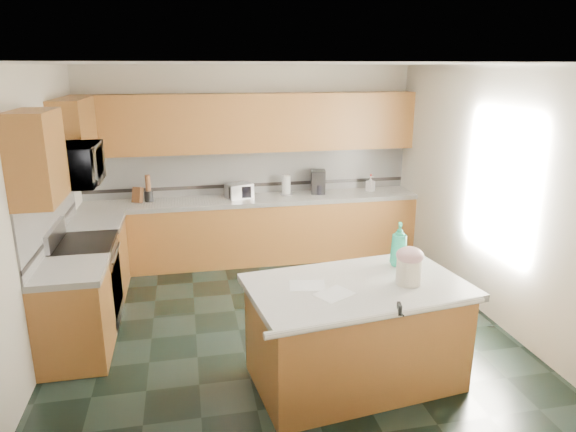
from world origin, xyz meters
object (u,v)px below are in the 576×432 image
object	(u,v)px
soap_bottle_island	(399,244)
toaster_oven	(239,191)
island_base	(355,336)
knife_block	(138,195)
island_top	(357,287)
treat_jar	(409,271)
coffee_maker	(318,182)

from	to	relation	value
soap_bottle_island	toaster_oven	world-z (taller)	soap_bottle_island
island_base	knife_block	world-z (taller)	knife_block
island_base	toaster_oven	bearing A→B (deg)	94.36
knife_block	toaster_oven	world-z (taller)	knife_block
island_top	treat_jar	bearing A→B (deg)	-18.21
treat_jar	knife_block	bearing A→B (deg)	133.23
coffee_maker	island_top	bearing A→B (deg)	-87.67
island_base	coffee_maker	xyz separation A→B (m)	(0.49, 3.17, 0.66)
island_top	soap_bottle_island	xyz separation A→B (m)	(0.50, 0.33, 0.23)
island_top	treat_jar	xyz separation A→B (m)	(0.42, -0.08, 0.14)
soap_bottle_island	knife_block	xyz separation A→B (m)	(-2.51, 2.81, -0.10)
knife_block	island_top	bearing A→B (deg)	-32.88
toaster_oven	island_top	bearing A→B (deg)	-98.28
island_top	soap_bottle_island	size ratio (longest dim) A/B	4.47
treat_jar	soap_bottle_island	distance (m)	0.43
knife_block	coffee_maker	size ratio (longest dim) A/B	0.62
island_top	toaster_oven	xyz separation A→B (m)	(-0.65, 3.14, 0.13)
island_base	treat_jar	xyz separation A→B (m)	(0.42, -0.08, 0.60)
island_top	soap_bottle_island	bearing A→B (deg)	25.76
soap_bottle_island	knife_block	size ratio (longest dim) A/B	1.94
island_top	knife_block	xyz separation A→B (m)	(-2.01, 3.14, 0.13)
knife_block	soap_bottle_island	bearing A→B (deg)	-23.73
treat_jar	toaster_oven	distance (m)	3.39
island_base	island_top	world-z (taller)	island_top
knife_block	coffee_maker	bearing A→B (deg)	25.20
island_base	soap_bottle_island	distance (m)	0.92
island_base	toaster_oven	world-z (taller)	toaster_oven
treat_jar	toaster_oven	bearing A→B (deg)	114.56
island_base	treat_jar	world-z (taller)	treat_jar
soap_bottle_island	toaster_oven	distance (m)	3.04
treat_jar	coffee_maker	xyz separation A→B (m)	(0.07, 3.25, 0.06)
knife_block	island_base	bearing A→B (deg)	-32.88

